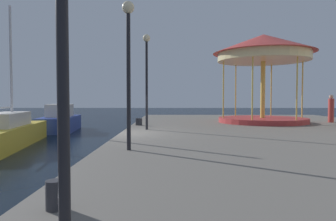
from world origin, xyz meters
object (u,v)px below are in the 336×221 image
at_px(lamp_post_mid_promenade, 128,49).
at_px(lamp_post_far_end, 147,65).
at_px(motorboat_blue, 60,121).
at_px(sailboat_yellow, 8,133).
at_px(bollard_north, 138,122).
at_px(carousel, 263,57).
at_px(person_near_carousel, 331,109).
at_px(bollard_center, 140,122).
at_px(bollard_south, 55,195).

xyz_separation_m(lamp_post_mid_promenade, lamp_post_far_end, (0.08, 5.83, 0.16)).
height_order(motorboat_blue, sailboat_yellow, sailboat_yellow).
relative_size(motorboat_blue, sailboat_yellow, 0.72).
bearing_deg(motorboat_blue, lamp_post_mid_promenade, -62.22).
bearing_deg(bollard_north, carousel, 14.96).
bearing_deg(person_near_carousel, lamp_post_far_end, -158.32).
height_order(sailboat_yellow, carousel, sailboat_yellow).
bearing_deg(motorboat_blue, bollard_center, -36.14).
xyz_separation_m(motorboat_blue, bollard_south, (6.25, -17.30, 0.29)).
height_order(sailboat_yellow, bollard_north, sailboat_yellow).
bearing_deg(person_near_carousel, bollard_center, -169.19).
distance_m(sailboat_yellow, bollard_center, 6.59).
xyz_separation_m(lamp_post_far_end, bollard_center, (-0.55, 2.23, -2.91)).
xyz_separation_m(lamp_post_mid_promenade, bollard_north, (-0.61, 8.15, -2.75)).
height_order(lamp_post_far_end, bollard_center, lamp_post_far_end).
bearing_deg(lamp_post_mid_promenade, sailboat_yellow, 139.77).
xyz_separation_m(sailboat_yellow, bollard_south, (6.18, -10.29, 0.35)).
relative_size(motorboat_blue, bollard_south, 13.33).
relative_size(sailboat_yellow, bollard_north, 18.43).
relative_size(sailboat_yellow, lamp_post_mid_promenade, 1.71).
distance_m(bollard_center, bollard_north, 0.17).
distance_m(lamp_post_far_end, bollard_south, 10.98).
height_order(motorboat_blue, lamp_post_mid_promenade, lamp_post_mid_promenade).
relative_size(carousel, lamp_post_far_end, 1.36).
relative_size(lamp_post_mid_promenade, lamp_post_far_end, 0.94).
xyz_separation_m(bollard_north, person_near_carousel, (12.00, 2.18, 0.62)).
distance_m(motorboat_blue, lamp_post_far_end, 10.01).
bearing_deg(lamp_post_far_end, lamp_post_mid_promenade, -90.78).
xyz_separation_m(bollard_south, person_near_carousel, (11.76, 15.08, 0.62)).
distance_m(bollard_north, person_near_carousel, 12.21).
bearing_deg(motorboat_blue, bollard_north, -36.25).
relative_size(motorboat_blue, bollard_north, 13.33).
xyz_separation_m(carousel, bollard_north, (-7.64, -2.04, -3.91)).
distance_m(carousel, lamp_post_mid_promenade, 12.44).
relative_size(bollard_north, bollard_south, 1.00).
relative_size(motorboat_blue, person_near_carousel, 3.06).
xyz_separation_m(lamp_post_far_end, bollard_south, (-0.45, -10.58, -2.91)).
height_order(bollard_center, bollard_north, same).
height_order(carousel, person_near_carousel, carousel).
height_order(motorboat_blue, person_near_carousel, person_near_carousel).
xyz_separation_m(motorboat_blue, bollard_center, (6.14, -4.49, 0.29)).
bearing_deg(bollard_center, lamp_post_far_end, -76.22).
bearing_deg(carousel, bollard_south, -116.33).
xyz_separation_m(lamp_post_mid_promenade, bollard_south, (-0.37, -4.75, -2.75)).
xyz_separation_m(carousel, bollard_south, (-7.40, -14.94, -3.91)).
distance_m(carousel, person_near_carousel, 5.47).
relative_size(carousel, bollard_north, 15.60).
distance_m(bollard_center, person_near_carousel, 12.09).
xyz_separation_m(bollard_north, bollard_south, (0.25, -12.90, 0.00)).
bearing_deg(bollard_north, person_near_carousel, 10.28).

